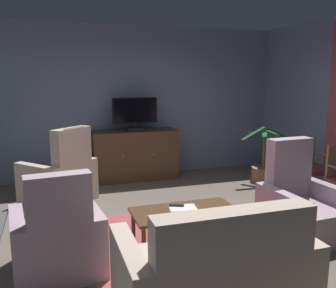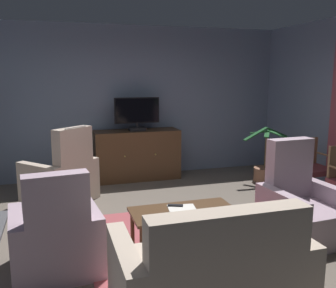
# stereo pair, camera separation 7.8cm
# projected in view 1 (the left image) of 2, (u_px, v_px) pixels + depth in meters

# --- Properties ---
(ground_plane) EXTENTS (6.48, 6.20, 0.04)m
(ground_plane) POSITION_uv_depth(u_px,v_px,m) (177.00, 233.00, 4.60)
(ground_plane) COLOR #665B51
(wall_back) EXTENTS (6.48, 0.10, 2.81)m
(wall_back) POSITION_uv_depth(u_px,v_px,m) (127.00, 102.00, 7.01)
(wall_back) COLOR slate
(wall_back) RESTS_ON ground_plane
(rug_central) EXTENTS (2.03, 1.96, 0.01)m
(rug_central) POSITION_uv_depth(u_px,v_px,m) (175.00, 238.00, 4.40)
(rug_central) COLOR #9E474C
(rug_central) RESTS_ON ground_plane
(tv_cabinet) EXTENTS (1.55, 0.56, 0.91)m
(tv_cabinet) POSITION_uv_depth(u_px,v_px,m) (135.00, 156.00, 6.87)
(tv_cabinet) COLOR #352315
(tv_cabinet) RESTS_ON ground_plane
(television) EXTENTS (0.82, 0.20, 0.60)m
(television) POSITION_uv_depth(u_px,v_px,m) (135.00, 113.00, 6.67)
(television) COLOR black
(television) RESTS_ON tv_cabinet
(coffee_table) EXTENTS (1.14, 0.57, 0.46)m
(coffee_table) POSITION_uv_depth(u_px,v_px,m) (185.00, 214.00, 4.04)
(coffee_table) COLOR #4C331E
(coffee_table) RESTS_ON ground_plane
(tv_remote) EXTENTS (0.18, 0.11, 0.02)m
(tv_remote) POSITION_uv_depth(u_px,v_px,m) (176.00, 206.00, 4.14)
(tv_remote) COLOR black
(tv_remote) RESTS_ON coffee_table
(folded_newspaper) EXTENTS (0.33, 0.26, 0.01)m
(folded_newspaper) POSITION_uv_depth(u_px,v_px,m) (183.00, 208.00, 4.09)
(folded_newspaper) COLOR silver
(folded_newspaper) RESTS_ON coffee_table
(sofa_floral) EXTENTS (1.51, 0.94, 0.98)m
(sofa_floral) POSITION_uv_depth(u_px,v_px,m) (214.00, 275.00, 2.98)
(sofa_floral) COLOR #C6B29E
(sofa_floral) RESTS_ON ground_plane
(armchair_in_far_corner) EXTENTS (0.91, 0.89, 1.06)m
(armchair_in_far_corner) POSITION_uv_depth(u_px,v_px,m) (58.00, 241.00, 3.58)
(armchair_in_far_corner) COLOR #AD93A3
(armchair_in_far_corner) RESTS_ON ground_plane
(armchair_facing_sofa) EXTENTS (0.89, 0.91, 1.15)m
(armchair_facing_sofa) POSITION_uv_depth(u_px,v_px,m) (302.00, 208.00, 4.43)
(armchair_facing_sofa) COLOR #AD93A3
(armchair_facing_sofa) RESTS_ON ground_plane
(armchair_by_fireplace) EXTENTS (1.22, 1.21, 1.18)m
(armchair_by_fireplace) POSITION_uv_depth(u_px,v_px,m) (61.00, 179.00, 5.62)
(armchair_by_fireplace) COLOR #C6B29E
(armchair_by_fireplace) RESTS_ON ground_plane
(side_chair_far_end) EXTENTS (0.52, 0.52, 0.92)m
(side_chair_far_end) POSITION_uv_depth(u_px,v_px,m) (309.00, 165.00, 5.89)
(side_chair_far_end) COLOR brown
(side_chair_far_end) RESTS_ON ground_plane
(potted_plant_small_fern_corner) EXTENTS (0.93, 0.80, 1.00)m
(potted_plant_small_fern_corner) POSITION_uv_depth(u_px,v_px,m) (263.00, 170.00, 6.76)
(potted_plant_small_fern_corner) COLOR #99664C
(potted_plant_small_fern_corner) RESTS_ON ground_plane
(cat) EXTENTS (0.23, 0.72, 0.19)m
(cat) POSITION_uv_depth(u_px,v_px,m) (55.00, 216.00, 4.86)
(cat) COLOR #937A5B
(cat) RESTS_ON ground_plane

